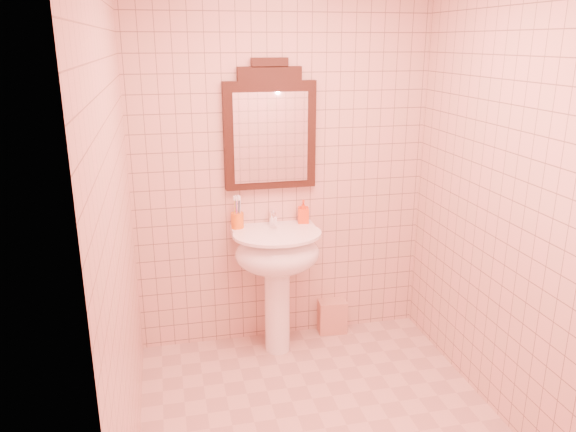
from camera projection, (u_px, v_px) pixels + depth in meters
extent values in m
plane|color=#C5A08E|center=(325.00, 428.00, 3.11)|extent=(2.20, 2.20, 0.00)
cube|color=#D0A691|center=(282.00, 166.00, 3.76)|extent=(2.00, 0.02, 2.50)
cylinder|color=white|center=(277.00, 303.00, 3.81)|extent=(0.17, 0.17, 0.70)
ellipsoid|color=white|center=(278.00, 254.00, 3.68)|extent=(0.56, 0.46, 0.28)
cube|color=white|center=(272.00, 229.00, 3.80)|extent=(0.56, 0.15, 0.05)
cylinder|color=white|center=(277.00, 234.00, 3.64)|extent=(0.58, 0.58, 0.02)
cylinder|color=white|center=(272.00, 219.00, 3.77)|extent=(0.04, 0.04, 0.09)
cylinder|color=white|center=(274.00, 216.00, 3.71)|extent=(0.02, 0.10, 0.02)
cylinder|color=white|center=(276.00, 221.00, 3.67)|extent=(0.02, 0.02, 0.04)
cube|color=white|center=(272.00, 210.00, 3.77)|extent=(0.02, 0.07, 0.01)
cube|color=black|center=(270.00, 136.00, 3.66)|extent=(0.60, 0.05, 0.70)
cube|color=black|center=(270.00, 73.00, 3.54)|extent=(0.41, 0.05, 0.09)
cube|color=black|center=(270.00, 62.00, 3.52)|extent=(0.23, 0.05, 0.06)
cube|color=white|center=(271.00, 138.00, 3.63)|extent=(0.49, 0.01, 0.58)
cylinder|color=orange|center=(237.00, 220.00, 3.72)|extent=(0.08, 0.08, 0.11)
cylinder|color=silver|center=(240.00, 214.00, 3.71)|extent=(0.01, 0.01, 0.20)
cylinder|color=#338CD8|center=(239.00, 213.00, 3.72)|extent=(0.01, 0.01, 0.20)
cylinder|color=#E5334C|center=(236.00, 213.00, 3.72)|extent=(0.01, 0.01, 0.20)
cylinder|color=#3FBF59|center=(234.00, 214.00, 3.71)|extent=(0.01, 0.01, 0.20)
cylinder|color=#D8CC4C|center=(235.00, 214.00, 3.69)|extent=(0.01, 0.01, 0.20)
cylinder|color=purple|center=(237.00, 215.00, 3.69)|extent=(0.01, 0.01, 0.20)
cylinder|color=#4C4C59|center=(239.00, 214.00, 3.69)|extent=(0.01, 0.01, 0.20)
imported|color=#E44113|center=(303.00, 212.00, 3.82)|extent=(0.08, 0.09, 0.16)
cube|color=tan|center=(332.00, 316.00, 4.12)|extent=(0.21, 0.15, 0.24)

